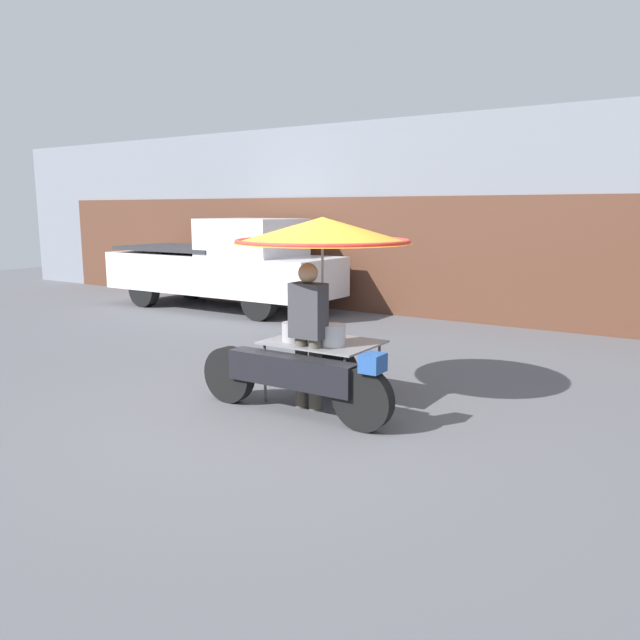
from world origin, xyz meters
TOP-DOWN VIEW (x-y plane):
  - ground_plane at (0.00, 0.00)m, footprint 36.00×36.00m
  - shopfront_building at (0.00, 7.50)m, footprint 28.00×2.06m
  - vendor_motorcycle_cart at (0.02, 0.69)m, footprint 2.35×1.96m
  - vendor_person at (0.04, 0.46)m, footprint 0.38×0.22m
  - pickup_truck at (-5.32, 5.23)m, footprint 5.44×1.77m

SIDE VIEW (x-z plane):
  - ground_plane at x=0.00m, z-range 0.00..0.00m
  - vendor_person at x=0.04m, z-range 0.09..1.68m
  - pickup_truck at x=-5.32m, z-range -0.03..1.92m
  - vendor_motorcycle_cart at x=0.02m, z-range 0.56..2.62m
  - shopfront_building at x=0.00m, z-range -0.01..3.91m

